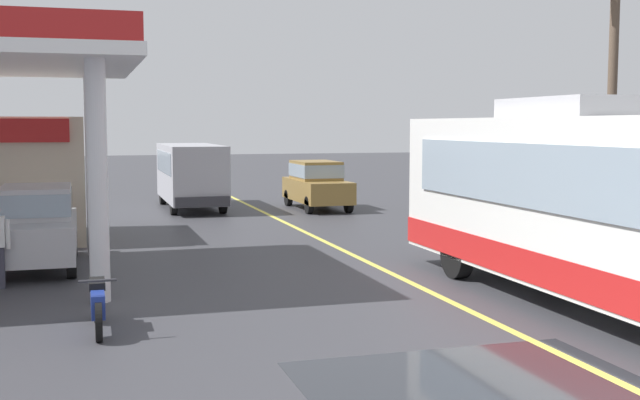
{
  "coord_description": "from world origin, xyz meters",
  "views": [
    {
      "loc": [
        -6.32,
        -6.14,
        3.19
      ],
      "look_at": [
        -1.5,
        10.0,
        1.6
      ],
      "focal_mm": 44.75,
      "sensor_mm": 36.0,
      "label": 1
    }
  ],
  "objects_px": {
    "motorcycle_parked_forecourt": "(98,303)",
    "car_trailing_behind_bus": "(317,182)",
    "minibus_opposing_lane": "(191,170)",
    "coach_bus_main": "(603,211)",
    "car_at_pump": "(36,222)"
  },
  "relations": [
    {
      "from": "motorcycle_parked_forecourt",
      "to": "car_trailing_behind_bus",
      "type": "xyz_separation_m",
      "value": [
        8.36,
        16.39,
        0.57
      ]
    },
    {
      "from": "motorcycle_parked_forecourt",
      "to": "minibus_opposing_lane",
      "type": "bearing_deg",
      "value": 78.03
    },
    {
      "from": "coach_bus_main",
      "to": "car_at_pump",
      "type": "relative_size",
      "value": 2.63
    },
    {
      "from": "car_at_pump",
      "to": "car_trailing_behind_bus",
      "type": "height_order",
      "value": "same"
    },
    {
      "from": "car_at_pump",
      "to": "motorcycle_parked_forecourt",
      "type": "bearing_deg",
      "value": -79.14
    },
    {
      "from": "minibus_opposing_lane",
      "to": "motorcycle_parked_forecourt",
      "type": "height_order",
      "value": "minibus_opposing_lane"
    },
    {
      "from": "coach_bus_main",
      "to": "car_at_pump",
      "type": "distance_m",
      "value": 11.99
    },
    {
      "from": "car_at_pump",
      "to": "minibus_opposing_lane",
      "type": "relative_size",
      "value": 0.69
    },
    {
      "from": "car_at_pump",
      "to": "minibus_opposing_lane",
      "type": "distance_m",
      "value": 12.67
    },
    {
      "from": "coach_bus_main",
      "to": "minibus_opposing_lane",
      "type": "xyz_separation_m",
      "value": [
        -4.58,
        18.84,
        -0.25
      ]
    },
    {
      "from": "minibus_opposing_lane",
      "to": "motorcycle_parked_forecourt",
      "type": "bearing_deg",
      "value": -101.97
    },
    {
      "from": "coach_bus_main",
      "to": "motorcycle_parked_forecourt",
      "type": "height_order",
      "value": "coach_bus_main"
    },
    {
      "from": "coach_bus_main",
      "to": "car_at_pump",
      "type": "xyz_separation_m",
      "value": [
        -9.56,
        7.2,
        -0.71
      ]
    },
    {
      "from": "coach_bus_main",
      "to": "motorcycle_parked_forecourt",
      "type": "relative_size",
      "value": 6.13
    },
    {
      "from": "coach_bus_main",
      "to": "car_at_pump",
      "type": "bearing_deg",
      "value": 143.01
    }
  ]
}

